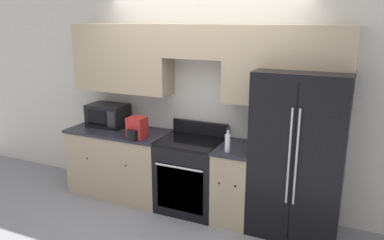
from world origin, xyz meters
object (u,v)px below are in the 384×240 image
(oven_range, at_px, (191,174))
(refrigerator, at_px, (299,153))
(bottle, at_px, (228,142))
(microwave, at_px, (108,115))

(oven_range, xyz_separation_m, refrigerator, (1.24, 0.08, 0.44))
(oven_range, distance_m, bottle, 0.78)
(bottle, bearing_deg, oven_range, 159.70)
(microwave, height_order, bottle, microwave)
(microwave, distance_m, bottle, 1.81)
(oven_range, distance_m, refrigerator, 1.32)
(refrigerator, xyz_separation_m, microwave, (-2.50, 0.02, 0.14))
(refrigerator, distance_m, microwave, 2.51)
(refrigerator, xyz_separation_m, bottle, (-0.71, -0.27, 0.10))
(oven_range, distance_m, microwave, 1.39)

